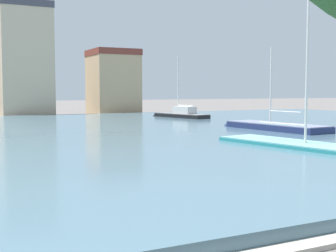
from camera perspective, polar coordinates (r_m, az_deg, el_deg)
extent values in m
cube|color=teal|center=(23.27, 15.55, -2.78)|extent=(3.70, 8.65, 0.58)
cube|color=#6EA5A8|center=(23.23, 15.57, -1.99)|extent=(3.63, 8.47, 0.06)
cylinder|color=silver|center=(22.73, 16.99, 6.54)|extent=(0.12, 0.12, 6.95)
cylinder|color=silver|center=(23.68, 14.03, 0.27)|extent=(0.56, 2.90, 0.08)
cube|color=navy|center=(32.66, 13.39, -0.49)|extent=(3.07, 8.24, 0.83)
ellipsoid|color=navy|center=(35.45, 9.01, -0.04)|extent=(2.36, 3.00, 0.79)
cube|color=slate|center=(32.62, 13.40, 0.29)|extent=(3.01, 8.07, 0.06)
cylinder|color=silver|center=(32.98, 12.74, 4.99)|extent=(0.12, 0.12, 5.40)
cylinder|color=silver|center=(32.01, 14.45, 1.75)|extent=(0.34, 2.81, 0.08)
cube|color=black|center=(46.52, 1.67, 1.03)|extent=(3.20, 6.96, 0.77)
ellipsoid|color=black|center=(48.98, -0.79, 1.20)|extent=(2.05, 2.65, 0.73)
cube|color=slate|center=(46.50, 1.67, 1.54)|extent=(3.13, 6.82, 0.06)
cube|color=silver|center=(46.10, 2.08, 2.01)|extent=(1.71, 2.57, 0.73)
cylinder|color=silver|center=(46.83, 1.27, 5.18)|extent=(0.12, 0.12, 5.98)
cylinder|color=silver|center=(45.96, 2.22, 2.59)|extent=(0.60, 2.32, 0.08)
cube|color=#C6B293|center=(56.76, -17.43, 7.44)|extent=(5.82, 5.29, 12.65)
cube|color=#42424C|center=(57.53, -17.59, 14.14)|extent=(5.94, 5.40, 0.80)
cube|color=tan|center=(60.35, -6.89, 5.06)|extent=(5.68, 6.16, 7.67)
cube|color=brown|center=(60.55, -6.93, 9.07)|extent=(5.79, 6.28, 0.80)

